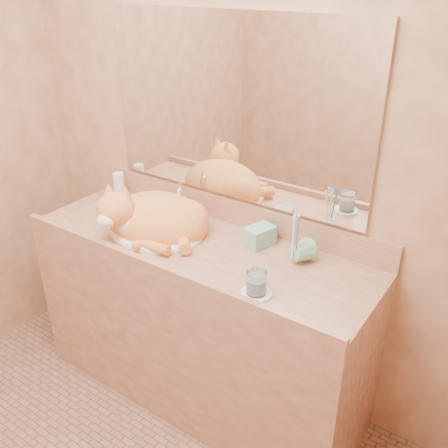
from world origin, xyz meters
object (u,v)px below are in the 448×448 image
Objects in this scene: cat at (152,217)px; toothbrush_cup at (294,256)px; water_glass at (256,282)px; vanity_counter at (200,322)px; sink_basin at (155,219)px; soap_dispenser at (249,229)px.

cat is 4.79× the size of toothbrush_cup.
water_glass is (-0.02, -0.26, 0.01)m from toothbrush_cup.
water_glass reaches higher than toothbrush_cup.
vanity_counter is 3.53× the size of sink_basin.
sink_basin is 0.02m from cat.
sink_basin is at bearing 165.69° from water_glass.
cat is (-0.23, -0.03, 0.51)m from vanity_counter.
soap_dispenser is at bearing 23.63° from vanity_counter.
cat reaches higher than vanity_counter.
water_glass is (0.64, -0.15, -0.03)m from cat.
toothbrush_cup reaches higher than vanity_counter.
sink_basin is at bearing -174.92° from vanity_counter.
soap_dispenser is at bearing 1.04° from cat.
water_glass is at bearing -21.29° from sink_basin.
soap_dispenser is 0.23m from toothbrush_cup.
cat is 2.46× the size of soap_dispenser.
toothbrush_cup is at bearing -4.97° from cat.
water_glass is at bearing -23.97° from vanity_counter.
cat is 0.67m from toothbrush_cup.
soap_dispenser is (0.43, 0.11, 0.03)m from sink_basin.
soap_dispenser reaches higher than vanity_counter.
vanity_counter is 0.64m from toothbrush_cup.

